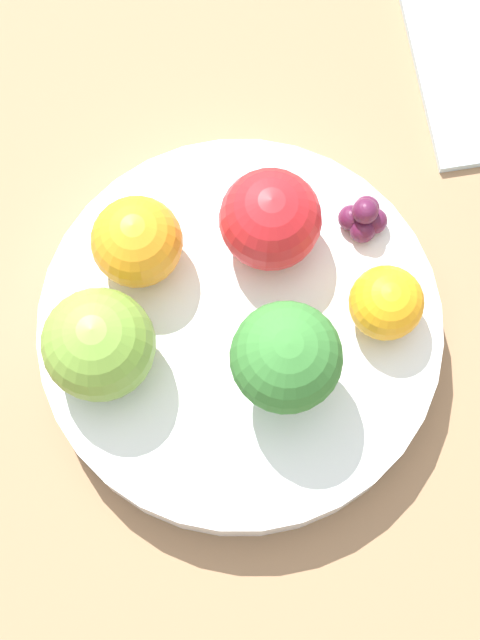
{
  "coord_description": "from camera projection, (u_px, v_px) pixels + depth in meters",
  "views": [
    {
      "loc": [
        0.01,
        -0.15,
        0.61
      ],
      "look_at": [
        0.0,
        0.0,
        0.06
      ],
      "focal_mm": 60.0,
      "sensor_mm": 36.0,
      "label": 1
    }
  ],
  "objects": [
    {
      "name": "table_surface",
      "position": [
        240.0,
        345.0,
        0.62
      ],
      "size": [
        1.2,
        1.2,
        0.02
      ],
      "color": "#936D4C",
      "rests_on": "ground_plane"
    },
    {
      "name": "orange_back",
      "position": [
        137.0,
        242.0,
        0.56
      ],
      "size": [
        0.05,
        0.05,
        0.05
      ],
      "color": "orange",
      "rests_on": "bowl"
    },
    {
      "name": "ground_plane",
      "position": [
        240.0,
        349.0,
        0.63
      ],
      "size": [
        6.0,
        6.0,
        0.0
      ],
      "primitive_type": "plane",
      "color": "gray"
    },
    {
      "name": "bowl",
      "position": [
        240.0,
        333.0,
        0.59
      ],
      "size": [
        0.22,
        0.22,
        0.03
      ],
      "color": "white",
      "rests_on": "table_surface"
    },
    {
      "name": "apple_green",
      "position": [
        99.0,
        345.0,
        0.54
      ],
      "size": [
        0.06,
        0.06,
        0.06
      ],
      "color": "olive",
      "rests_on": "bowl"
    },
    {
      "name": "broccoli",
      "position": [
        286.0,
        358.0,
        0.53
      ],
      "size": [
        0.06,
        0.06,
        0.07
      ],
      "color": "#99C17A",
      "rests_on": "bowl"
    },
    {
      "name": "orange_front",
      "position": [
        386.0,
        303.0,
        0.56
      ],
      "size": [
        0.04,
        0.04,
        0.04
      ],
      "color": "orange",
      "rests_on": "bowl"
    },
    {
      "name": "grape_cluster",
      "position": [
        364.0,
        218.0,
        0.58
      ],
      "size": [
        0.03,
        0.03,
        0.03
      ],
      "color": "#511938",
      "rests_on": "bowl"
    },
    {
      "name": "apple_red",
      "position": [
        270.0,
        219.0,
        0.56
      ],
      "size": [
        0.05,
        0.05,
        0.05
      ],
      "color": "red",
      "rests_on": "bowl"
    }
  ]
}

